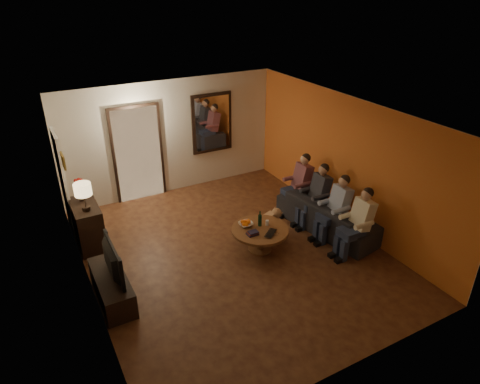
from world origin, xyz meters
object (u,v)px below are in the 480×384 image
tv_stand (112,287)px  person_d (300,186)px  person_c (317,197)px  laptop (273,234)px  wine_bottle (260,218)px  person_b (337,210)px  tv (108,261)px  dog (266,222)px  bowl (246,224)px  table_lamp (84,197)px  sofa (329,215)px  coffee_table (260,239)px  person_a (359,225)px  dresser (88,225)px

tv_stand → person_d: size_ratio=1.07×
person_c → laptop: 1.51m
wine_bottle → person_b: bearing=-16.4°
tv → person_c: 4.24m
dog → bowl: bearing=-153.5°
person_d → dog: 1.26m
person_c → bowl: size_ratio=4.63×
table_lamp → sofa: (4.32, -1.49, -0.79)m
tv_stand → table_lamp: bearing=90.0°
person_d → dog: person_d is taller
table_lamp → tv: bearing=-90.0°
tv_stand → coffee_table: (2.73, 0.05, 0.01)m
person_a → person_d: bearing=90.0°
person_a → laptop: person_a is taller
coffee_table → dog: bearing=46.8°
table_lamp → wine_bottle: size_ratio=1.74×
tv_stand → sofa: 4.32m
tv_stand → person_b: 4.25m
sofa → person_d: person_d is taller
dresser → sofa: size_ratio=0.43×
tv_stand → coffee_table: coffee_table is taller
dresser → dog: dresser is taller
person_a → bowl: bearing=145.6°
dog → wine_bottle: 0.54m
person_b → dresser: bearing=154.6°
tv → person_c: (4.22, 0.33, -0.11)m
person_a → bowl: size_ratio=4.63×
coffee_table → wine_bottle: (0.05, 0.10, 0.38)m
tv → laptop: 2.85m
tv → sofa: 4.34m
wine_bottle → laptop: wine_bottle is taller
person_c → table_lamp: bearing=164.3°
bowl → person_a: bearing=-34.4°
tv → person_c: person_c is taller
bowl → laptop: size_ratio=0.79×
table_lamp → coffee_table: table_lamp is taller
table_lamp → wine_bottle: (2.78, -1.37, -0.51)m
person_b → person_d: size_ratio=1.00×
person_d → coffee_table: bearing=-149.6°
person_a → laptop: size_ratio=3.65×
table_lamp → laptop: table_lamp is taller
person_c → coffee_table: bearing=-169.5°
tv_stand → dresser: bearing=90.0°
tv → sofa: size_ratio=0.45×
tv → coffee_table: (2.73, 0.05, -0.49)m
coffee_table → wine_bottle: size_ratio=3.39×
tv → bowl: (2.55, 0.27, -0.23)m
tv_stand → person_d: bearing=12.4°
tv → person_b: (4.22, -0.27, -0.11)m
table_lamp → sofa: 4.64m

